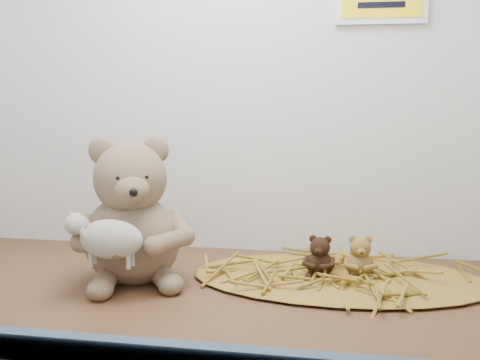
% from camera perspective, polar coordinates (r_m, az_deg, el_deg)
% --- Properties ---
extents(alcove_shell, '(1.20, 0.60, 0.90)m').
position_cam_1_polar(alcove_shell, '(1.10, -2.60, 13.64)').
color(alcove_shell, '#452A18').
rests_on(alcove_shell, ground).
extents(front_rail, '(1.19, 0.02, 0.04)m').
position_cam_1_polar(front_rail, '(0.81, -8.66, -16.04)').
color(front_rail, '#334962').
rests_on(front_rail, shelf_floor).
extents(straw_bed, '(0.56, 0.32, 0.01)m').
position_cam_1_polar(straw_bed, '(1.15, 9.40, -9.11)').
color(straw_bed, brown).
rests_on(straw_bed, shelf_floor).
extents(main_teddy, '(0.29, 0.30, 0.27)m').
position_cam_1_polar(main_teddy, '(1.12, -10.31, -2.79)').
color(main_teddy, '#876D53').
rests_on(main_teddy, shelf_floor).
extents(toy_lamb, '(0.15, 0.09, 0.09)m').
position_cam_1_polar(toy_lamb, '(1.04, -12.14, -5.51)').
color(toy_lamb, '#B5B0A2').
rests_on(toy_lamb, main_teddy).
extents(mini_teddy_tan, '(0.07, 0.07, 0.08)m').
position_cam_1_polar(mini_teddy_tan, '(1.14, 11.32, -6.99)').
color(mini_teddy_tan, olive).
rests_on(mini_teddy_tan, straw_bed).
extents(mini_teddy_brown, '(0.07, 0.07, 0.08)m').
position_cam_1_polar(mini_teddy_brown, '(1.14, 7.59, -7.00)').
color(mini_teddy_brown, black).
rests_on(mini_teddy_brown, straw_bed).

